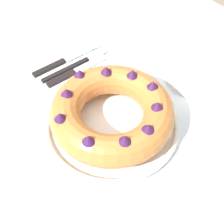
# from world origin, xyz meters

# --- Properties ---
(dining_table) EXTENTS (1.33, 1.25, 0.73)m
(dining_table) POSITION_xyz_m (0.00, 0.00, 0.66)
(dining_table) COLOR silver
(dining_table) RESTS_ON ground_plane
(serving_dish) EXTENTS (0.30, 0.30, 0.02)m
(serving_dish) POSITION_xyz_m (-0.02, 0.03, 0.74)
(serving_dish) COLOR white
(serving_dish) RESTS_ON dining_table
(bundt_cake) EXTENTS (0.27, 0.27, 0.08)m
(bundt_cake) POSITION_xyz_m (-0.02, 0.03, 0.79)
(bundt_cake) COLOR #C67538
(bundt_cake) RESTS_ON serving_dish
(fork) EXTENTS (0.02, 0.20, 0.01)m
(fork) POSITION_xyz_m (-0.24, 0.10, 0.74)
(fork) COLOR black
(fork) RESTS_ON dining_table
(serving_knife) EXTENTS (0.02, 0.21, 0.01)m
(serving_knife) POSITION_xyz_m (-0.27, 0.07, 0.74)
(serving_knife) COLOR black
(serving_knife) RESTS_ON dining_table
(cake_knife) EXTENTS (0.02, 0.18, 0.01)m
(cake_knife) POSITION_xyz_m (-0.22, 0.06, 0.74)
(cake_knife) COLOR black
(cake_knife) RESTS_ON dining_table
(side_bowl) EXTENTS (0.18, 0.18, 0.05)m
(side_bowl) POSITION_xyz_m (-0.01, 0.31, 0.76)
(side_bowl) COLOR white
(side_bowl) RESTS_ON dining_table
(napkin) EXTENTS (0.19, 0.16, 0.00)m
(napkin) POSITION_xyz_m (0.26, 0.06, 0.74)
(napkin) COLOR #B2D1B7
(napkin) RESTS_ON dining_table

